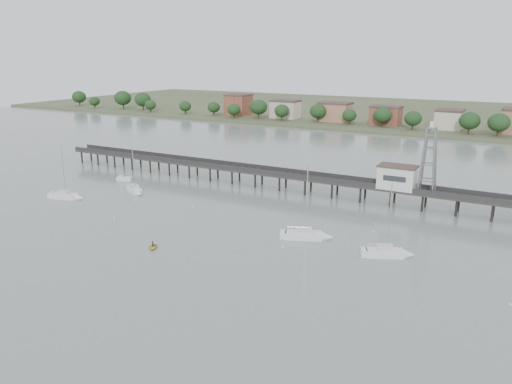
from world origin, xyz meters
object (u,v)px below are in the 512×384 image
lattice_tower (429,160)px  white_tender (124,179)px  pier (295,177)px  sailboat_d (392,253)px  sailboat_c (312,236)px  sailboat_a (69,196)px  yellow_dinghy (153,248)px  sailboat_b (136,191)px

lattice_tower → white_tender: (-77.02, -12.44, -10.62)m
pier → sailboat_d: 44.10m
lattice_tower → sailboat_c: (-14.82, -28.96, -10.47)m
sailboat_a → yellow_dinghy: 40.66m
sailboat_d → sailboat_b: bearing=147.3°
sailboat_b → lattice_tower: bearing=46.0°
sailboat_a → sailboat_c: sailboat_c is taller
pier → sailboat_d: (31.97, -30.22, -3.15)m
sailboat_d → sailboat_c: bearing=150.7°
pier → yellow_dinghy: bearing=-97.5°
lattice_tower → sailboat_b: 69.14m
sailboat_a → yellow_dinghy: (37.91, -14.69, -0.64)m
sailboat_c → yellow_dinghy: 29.10m
sailboat_d → sailboat_c: size_ratio=0.92×
pier → lattice_tower: lattice_tower is taller
sailboat_b → sailboat_c: 50.87m
pier → sailboat_c: sailboat_c is taller
lattice_tower → sailboat_a: bearing=-156.9°
lattice_tower → sailboat_a: size_ratio=1.13×
lattice_tower → sailboat_c: bearing=-117.1°
sailboat_d → white_tender: (-77.48, 17.79, -0.16)m
sailboat_c → yellow_dinghy: (-22.85, -18.01, -0.63)m
sailboat_c → white_tender: sailboat_c is taller
sailboat_d → yellow_dinghy: size_ratio=5.03×
sailboat_b → sailboat_a: size_ratio=0.88×
sailboat_c → sailboat_d: bearing=-26.8°
pier → white_tender: 47.30m
sailboat_c → lattice_tower: bearing=40.8°
lattice_tower → sailboat_c: size_ratio=1.04×
sailboat_d → yellow_dinghy: 41.66m
sailboat_c → white_tender: (-62.20, 16.52, -0.15)m
sailboat_a → lattice_tower: bearing=7.7°
pier → yellow_dinghy: size_ratio=55.23×
sailboat_d → sailboat_c: sailboat_c is taller
pier → yellow_dinghy: (-6.17, -46.97, -3.79)m
sailboat_b → white_tender: bearing=172.8°
lattice_tower → sailboat_a: (-75.58, -32.28, -10.46)m
pier → white_tender: pier is taller
lattice_tower → sailboat_d: 31.98m
sailboat_d → white_tender: size_ratio=3.13×
sailboat_a → white_tender: (-1.43, 19.85, -0.16)m
sailboat_c → yellow_dinghy: bearing=-163.8°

